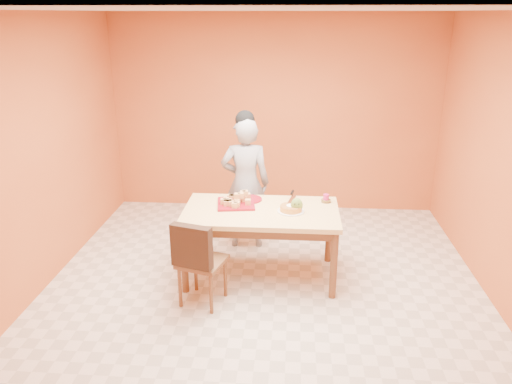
# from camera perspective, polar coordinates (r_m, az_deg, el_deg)

# --- Properties ---
(floor) EXTENTS (5.00, 5.00, 0.00)m
(floor) POSITION_cam_1_polar(r_m,az_deg,el_deg) (5.10, 0.74, -11.86)
(floor) COLOR silver
(floor) RESTS_ON ground
(ceiling) EXTENTS (5.00, 5.00, 0.00)m
(ceiling) POSITION_cam_1_polar(r_m,az_deg,el_deg) (4.34, 0.91, 20.12)
(ceiling) COLOR silver
(ceiling) RESTS_ON wall_back
(wall_back) EXTENTS (4.50, 0.00, 4.50)m
(wall_back) POSITION_cam_1_polar(r_m,az_deg,el_deg) (6.96, 2.14, 8.81)
(wall_back) COLOR #C1602C
(wall_back) RESTS_ON floor
(wall_left) EXTENTS (0.00, 5.00, 5.00)m
(wall_left) POSITION_cam_1_polar(r_m,az_deg,el_deg) (5.18, -24.90, 3.11)
(wall_left) COLOR #C1602C
(wall_left) RESTS_ON floor
(dining_table) EXTENTS (1.60, 0.90, 0.76)m
(dining_table) POSITION_cam_1_polar(r_m,az_deg,el_deg) (5.18, 0.57, -3.02)
(dining_table) COLOR #E9BD7A
(dining_table) RESTS_ON floor
(dining_chair) EXTENTS (0.51, 0.57, 0.89)m
(dining_chair) POSITION_cam_1_polar(r_m,az_deg,el_deg) (4.81, -6.22, -7.75)
(dining_chair) COLOR brown
(dining_chair) RESTS_ON floor
(pastry_pile) EXTENTS (0.35, 0.35, 0.11)m
(pastry_pile) POSITION_cam_1_polar(r_m,az_deg,el_deg) (5.26, -2.31, -0.66)
(pastry_pile) COLOR #E49C61
(pastry_pile) RESTS_ON pastry_platter
(person) EXTENTS (0.60, 0.42, 1.57)m
(person) POSITION_cam_1_polar(r_m,az_deg,el_deg) (5.85, -1.22, 0.96)
(person) COLOR gray
(person) RESTS_ON floor
(pastry_platter) EXTENTS (0.43, 0.43, 0.02)m
(pastry_platter) POSITION_cam_1_polar(r_m,az_deg,el_deg) (5.28, -2.30, -1.35)
(pastry_platter) COLOR maroon
(pastry_platter) RESTS_ON dining_table
(red_dinner_plate) EXTENTS (0.28, 0.28, 0.02)m
(red_dinner_plate) POSITION_cam_1_polar(r_m,az_deg,el_deg) (5.41, -0.73, -0.83)
(red_dinner_plate) COLOR maroon
(red_dinner_plate) RESTS_ON dining_table
(white_cake_plate) EXTENTS (0.34, 0.34, 0.01)m
(white_cake_plate) POSITION_cam_1_polar(r_m,az_deg,el_deg) (5.11, 4.01, -2.19)
(white_cake_plate) COLOR white
(white_cake_plate) RESTS_ON dining_table
(sponge_cake) EXTENTS (0.28, 0.28, 0.05)m
(sponge_cake) POSITION_cam_1_polar(r_m,az_deg,el_deg) (5.10, 4.02, -1.86)
(sponge_cake) COLOR gold
(sponge_cake) RESTS_ON white_cake_plate
(cake_server) EXTENTS (0.09, 0.26, 0.01)m
(cake_server) POSITION_cam_1_polar(r_m,az_deg,el_deg) (5.26, 4.16, -0.81)
(cake_server) COLOR silver
(cake_server) RESTS_ON sponge_cake
(egg_ornament) EXTENTS (0.15, 0.13, 0.16)m
(egg_ornament) POSITION_cam_1_polar(r_m,az_deg,el_deg) (5.07, 4.67, -1.53)
(egg_ornament) COLOR olive
(egg_ornament) RESTS_ON dining_table
(magenta_glass) EXTENTS (0.08, 0.08, 0.09)m
(magenta_glass) POSITION_cam_1_polar(r_m,az_deg,el_deg) (5.39, 8.01, -0.72)
(magenta_glass) COLOR #BC1C66
(magenta_glass) RESTS_ON dining_table
(checker_tin) EXTENTS (0.12, 0.12, 0.03)m
(checker_tin) POSITION_cam_1_polar(r_m,az_deg,el_deg) (5.40, 7.99, -1.00)
(checker_tin) COLOR #311B0D
(checker_tin) RESTS_ON dining_table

